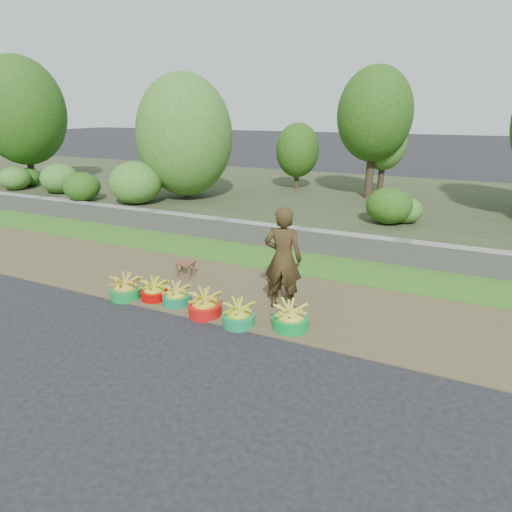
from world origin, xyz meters
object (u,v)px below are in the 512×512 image
at_px(basin_a, 126,288).
at_px(stool_left, 185,265).
at_px(basin_d, 205,305).
at_px(stool_right, 278,282).
at_px(basin_f, 290,318).
at_px(vendor_woman, 283,259).
at_px(basin_e, 239,315).
at_px(basin_c, 176,296).
at_px(basin_b, 154,291).

xyz_separation_m(basin_a, stool_left, (0.41, 1.28, 0.09)).
bearing_deg(basin_a, stool_left, 72.37).
distance_m(basin_a, stool_left, 1.35).
bearing_deg(basin_d, stool_right, 55.98).
xyz_separation_m(basin_f, stool_left, (-2.67, 1.11, 0.09)).
relative_size(basin_a, vendor_woman, 0.31).
relative_size(basin_e, basin_f, 0.92).
height_order(basin_a, basin_d, basin_d).
height_order(basin_e, stool_right, basin_e).
height_order(basin_d, stool_left, basin_d).
bearing_deg(basin_a, vendor_woman, 16.69).
bearing_deg(basin_f, vendor_woman, 121.56).
height_order(basin_a, vendor_woman, vendor_woman).
relative_size(basin_c, basin_d, 0.88).
distance_m(basin_b, basin_d, 1.15).
bearing_deg(basin_e, basin_d, 174.38).
xyz_separation_m(basin_a, basin_f, (3.07, 0.17, 0.00)).
bearing_deg(basin_f, basin_a, -176.82).
relative_size(basin_c, stool_left, 1.28).
relative_size(basin_d, stool_right, 1.26).
distance_m(basin_a, basin_f, 3.08).
bearing_deg(basin_b, basin_a, -161.32).
relative_size(basin_b, vendor_woman, 0.28).
distance_m(basin_b, basin_e, 1.81).
height_order(basin_e, vendor_woman, vendor_woman).
distance_m(basin_d, basin_e, 0.66).
xyz_separation_m(basin_b, stool_right, (1.94, 1.04, 0.11)).
relative_size(basin_b, basin_c, 1.01).
height_order(basin_d, basin_e, basin_d).
bearing_deg(vendor_woman, basin_a, 8.17).
distance_m(basin_d, basin_f, 1.44).
xyz_separation_m(basin_b, basin_f, (2.57, 0.00, 0.02)).
relative_size(basin_b, basin_f, 0.88).
height_order(stool_left, vendor_woman, vendor_woman).
xyz_separation_m(basin_b, vendor_woman, (2.18, 0.64, 0.73)).
height_order(basin_e, stool_left, basin_e).
bearing_deg(basin_e, vendor_woman, 65.31).
distance_m(basin_c, vendor_woman, 1.96).
height_order(basin_f, stool_left, basin_f).
bearing_deg(basin_e, basin_f, 15.45).
height_order(basin_a, basin_f, basin_f).
xyz_separation_m(basin_c, basin_e, (1.32, -0.20, 0.01)).
distance_m(basin_d, stool_right, 1.44).
bearing_deg(basin_d, basin_a, -179.31).
height_order(basin_f, vendor_woman, vendor_woman).
distance_m(basin_a, stool_right, 2.73).
xyz_separation_m(basin_e, vendor_woman, (0.39, 0.85, 0.72)).
xyz_separation_m(basin_d, basin_e, (0.66, -0.06, -0.01)).
height_order(basin_a, basin_b, basin_a).
bearing_deg(basin_d, basin_e, -5.62).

